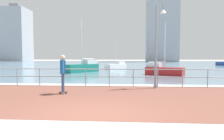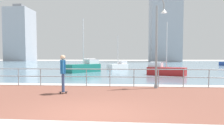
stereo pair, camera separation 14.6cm
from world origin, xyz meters
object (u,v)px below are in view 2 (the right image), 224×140
lamppost (159,37)px  sailboat_white (165,70)px  sailboat_teal (118,66)px  skateboarder (63,70)px  sailboat_gray (85,67)px

lamppost → sailboat_white: bearing=78.3°
lamppost → sailboat_teal: lamppost is taller
lamppost → skateboarder: size_ratio=2.80×
sailboat_gray → sailboat_white: bearing=-22.4°
skateboarder → sailboat_white: (6.39, 10.62, -0.62)m
skateboarder → sailboat_teal: bearing=86.1°
sailboat_teal → sailboat_gray: bearing=-118.2°
skateboarder → sailboat_white: sailboat_white is taller
sailboat_white → sailboat_teal: bearing=116.3°
skateboarder → sailboat_white: size_ratio=0.36×
skateboarder → sailboat_white: 12.41m
lamppost → skateboarder: (-4.65, -2.23, -1.70)m
lamppost → sailboat_gray: 13.84m
lamppost → sailboat_gray: size_ratio=0.83×
sailboat_white → sailboat_gray: 9.18m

